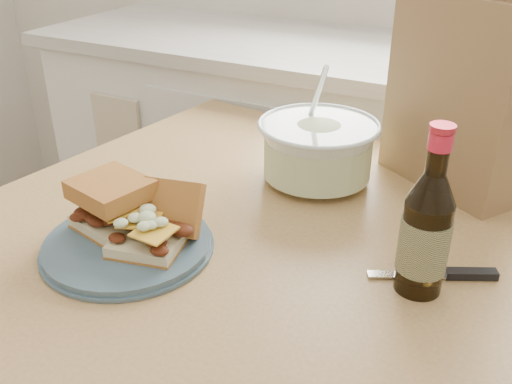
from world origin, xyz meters
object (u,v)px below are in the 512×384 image
at_px(paper_bag, 474,93).
at_px(coleslaw_bowl, 317,153).
at_px(beer_bottle, 426,232).
at_px(dining_table, 250,283).
at_px(plate, 128,245).

bearing_deg(paper_bag, coleslaw_bowl, -118.54).
height_order(coleslaw_bowl, beer_bottle, beer_bottle).
bearing_deg(dining_table, beer_bottle, 1.30).
relative_size(coleslaw_bowl, paper_bag, 0.65).
xyz_separation_m(plate, beer_bottle, (0.45, 0.12, 0.09)).
height_order(dining_table, coleslaw_bowl, coleslaw_bowl).
bearing_deg(beer_bottle, paper_bag, 97.05).
distance_m(plate, beer_bottle, 0.47).
distance_m(plate, paper_bag, 0.70).
bearing_deg(beer_bottle, plate, -159.93).
bearing_deg(beer_bottle, coleslaw_bowl, 141.19).
bearing_deg(plate, coleslaw_bowl, 64.55).
height_order(plate, beer_bottle, beer_bottle).
xyz_separation_m(coleslaw_bowl, beer_bottle, (0.27, -0.26, 0.04)).
distance_m(plate, coleslaw_bowl, 0.42).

